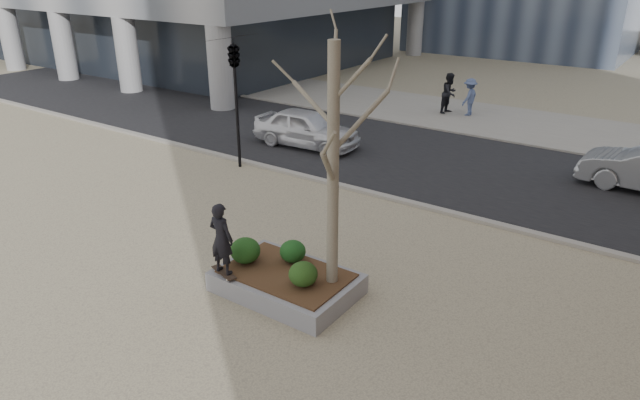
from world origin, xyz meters
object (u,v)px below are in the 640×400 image
Objects in this scene: planter at (287,283)px; police_car at (306,128)px; skateboarder at (221,239)px; skateboard at (224,273)px.

planter is 10.69m from police_car.
skateboarder reaches higher than police_car.
skateboard reaches higher than planter.
skateboarder is (-1.10, -0.81, 1.11)m from planter.
police_car is at bearing 133.24° from skateboard.
planter is 3.85× the size of skateboard.
skateboard is at bearing -156.64° from police_car.
skateboard is 0.48× the size of skateboarder.
skateboarder is 10.85m from police_car.
skateboard is (-1.10, -0.81, 0.26)m from planter.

